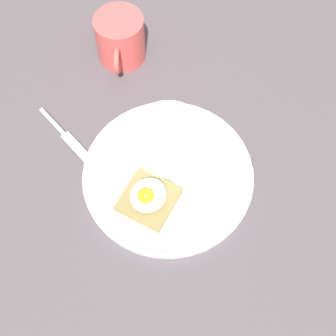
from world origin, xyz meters
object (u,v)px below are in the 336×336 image
Objects in this scene: banana_slice_front at (191,210)px; knife at (64,134)px; poached_egg at (149,196)px; banana_slice_left at (203,185)px; coffee_mug at (120,38)px; oatmeal_bowl at (168,141)px; toast_slice at (151,201)px; banana_slice_back at (203,200)px.

knife is at bearing 87.42° from banana_slice_front.
banana_slice_left is at bearing -40.55° from poached_egg.
poached_egg is 0.52× the size of coffee_mug.
oatmeal_bowl is 10.21cm from poached_egg.
toast_slice is 8.75cm from banana_slice_left.
poached_egg is 20.24cm from knife.
banana_slice_back is (4.47, -6.92, -0.15)cm from toast_slice.
knife is (-6.49, 17.12, -3.49)cm from oatmeal_bowl.
banana_slice_back is at bearing -87.44° from knife.
coffee_mug reaches higher than poached_egg.
toast_slice reaches higher than banana_slice_front.
toast_slice is at bearing -164.73° from oatmeal_bowl.
poached_egg is at bearing -165.63° from oatmeal_bowl.
oatmeal_bowl is 0.90× the size of knife.
banana_slice_front is at bearing -70.74° from poached_egg.
coffee_mug is at bearing 42.27° from toast_slice.
banana_slice_back is at bearing -56.96° from poached_egg.
oatmeal_bowl is at bearing 61.05° from banana_slice_back.
poached_egg is 31.48cm from coffee_mug.
poached_egg reaches higher than banana_slice_left.
oatmeal_bowl is at bearing 15.27° from toast_slice.
toast_slice is 0.63× the size of knife.
oatmeal_bowl reaches higher than poached_egg.
poached_egg is at bearing 123.04° from banana_slice_back.
poached_egg is 8.68cm from banana_slice_back.
banana_slice_front is at bearing -127.71° from coffee_mug.
banana_slice_back is at bearing -150.39° from banana_slice_left.
coffee_mug is at bearing 52.29° from banana_slice_front.
banana_slice_back is at bearing -16.27° from banana_slice_front.
oatmeal_bowl is 1.05× the size of coffee_mug.
banana_slice_left is at bearing -110.43° from oatmeal_bowl.
banana_slice_left is at bearing -121.77° from coffee_mug.
knife is at bearing 80.60° from toast_slice.
banana_slice_back is at bearing -57.15° from toast_slice.
oatmeal_bowl is 3.55× the size of banana_slice_front.
banana_slice_left is 2.53cm from banana_slice_back.
banana_slice_left is at bearing -82.42° from knife.
coffee_mug is (21.19, 27.40, 3.01)cm from banana_slice_front.
banana_slice_back is (-2.20, -1.25, -0.04)cm from banana_slice_left.
toast_slice and banana_slice_back have the same top height.
banana_slice_front is 0.79× the size of banana_slice_left.
poached_egg reaches higher than banana_slice_front.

